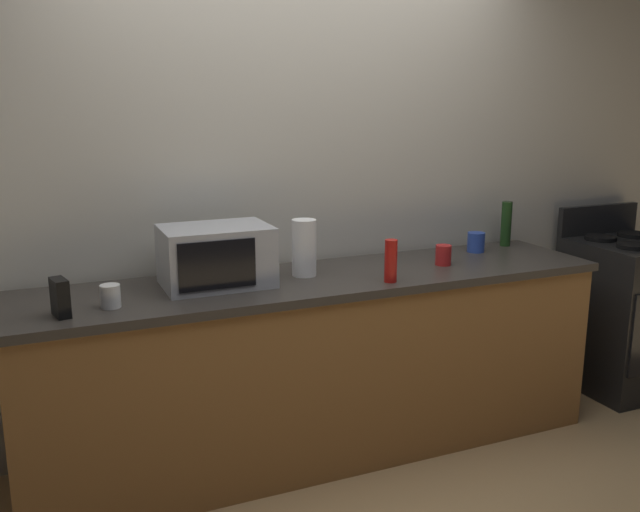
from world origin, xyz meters
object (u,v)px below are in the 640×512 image
mug_white (110,296)px  mug_red (443,255)px  stove_range (625,313)px  bottle_hot_sauce (391,261)px  paper_towel_roll (304,248)px  microwave (216,256)px  cordless_phone (60,298)px  bottle_wine (506,224)px  mug_blue (476,242)px

mug_white → mug_red: bearing=2.8°
stove_range → bottle_hot_sauce: size_ratio=5.45×
paper_towel_roll → mug_red: 0.74m
mug_white → mug_red: mug_red is taller
stove_range → paper_towel_roll: paper_towel_roll is taller
microwave → mug_white: (-0.48, -0.16, -0.09)m
cordless_phone → bottle_wine: (2.41, 0.37, 0.05)m
microwave → bottle_wine: 1.74m
microwave → bottle_hot_sauce: microwave is taller
paper_towel_roll → cordless_phone: paper_towel_roll is taller
cordless_phone → mug_white: size_ratio=1.59×
stove_range → mug_red: bearing=-178.6°
mug_white → mug_blue: bearing=7.7°
stove_range → mug_blue: bearing=171.4°
stove_range → mug_red: size_ratio=10.60×
mug_white → mug_red: 1.64m
bottle_wine → mug_white: size_ratio=2.69×
paper_towel_roll → bottle_wine: size_ratio=1.06×
mug_white → mug_blue: mug_blue is taller
stove_range → mug_white: size_ratio=11.43×
paper_towel_roll → cordless_phone: 1.12m
mug_white → bottle_hot_sauce: bearing=-4.7°
paper_towel_roll → bottle_hot_sauce: paper_towel_roll is taller
microwave → bottle_hot_sauce: bearing=-19.3°
cordless_phone → mug_blue: cordless_phone is taller
stove_range → mug_white: stove_range is taller
microwave → mug_red: (1.15, -0.08, -0.08)m
bottle_hot_sauce → bottle_wine: (0.99, 0.43, 0.03)m
cordless_phone → bottle_wine: size_ratio=0.59×
bottle_wine → mug_white: bottle_wine is taller
stove_range → microwave: 2.55m
paper_towel_roll → cordless_phone: size_ratio=1.80×
paper_towel_roll → microwave: bearing=-179.7°
bottle_wine → bottle_hot_sauce: bearing=-156.4°
paper_towel_roll → bottle_wine: (1.31, 0.17, -0.01)m
paper_towel_roll → bottle_wine: bearing=7.3°
mug_white → mug_red: size_ratio=0.93×
paper_towel_roll → mug_blue: bearing=5.5°
stove_range → bottle_wine: size_ratio=4.24×
stove_range → cordless_phone: bearing=-177.2°
bottle_wine → mug_red: size_ratio=2.50×
microwave → paper_towel_roll: 0.43m
cordless_phone → paper_towel_roll: bearing=-1.9°
mug_red → cordless_phone: bearing=-176.1°
cordless_phone → mug_red: size_ratio=1.47×
bottle_hot_sauce → paper_towel_roll: bearing=140.5°
stove_range → paper_towel_roll: (-2.06, 0.05, 0.57)m
stove_range → bottle_wine: bearing=163.9°
paper_towel_roll → mug_white: size_ratio=2.86×
paper_towel_roll → bottle_hot_sauce: 0.42m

